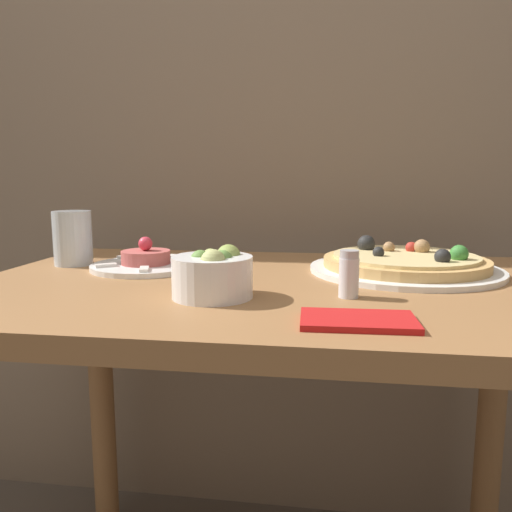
{
  "coord_description": "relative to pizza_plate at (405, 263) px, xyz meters",
  "views": [
    {
      "loc": [
        0.09,
        -0.51,
        0.92
      ],
      "look_at": [
        -0.03,
        0.36,
        0.79
      ],
      "focal_mm": 35.0,
      "sensor_mm": 36.0,
      "label": 1
    }
  ],
  "objects": [
    {
      "name": "back_wall",
      "position": [
        -0.24,
        0.35,
        0.54
      ],
      "size": [
        8.0,
        0.05,
        2.6
      ],
      "color": "#84705B",
      "rests_on": "ground_plane"
    },
    {
      "name": "dining_table",
      "position": [
        -0.24,
        -0.12,
        -0.14
      ],
      "size": [
        1.06,
        0.68,
        0.75
      ],
      "color": "olive",
      "rests_on": "ground_plane"
    },
    {
      "name": "pizza_plate",
      "position": [
        0.0,
        0.0,
        0.0
      ],
      "size": [
        0.36,
        0.36,
        0.06
      ],
      "color": "white",
      "rests_on": "dining_table"
    },
    {
      "name": "tartare_plate",
      "position": [
        -0.5,
        -0.03,
        -0.0
      ],
      "size": [
        0.22,
        0.22,
        0.06
      ],
      "color": "white",
      "rests_on": "dining_table"
    },
    {
      "name": "small_bowl",
      "position": [
        -0.32,
        -0.25,
        0.02
      ],
      "size": [
        0.12,
        0.12,
        0.08
      ],
      "color": "white",
      "rests_on": "dining_table"
    },
    {
      "name": "drinking_glass",
      "position": [
        -0.67,
        -0.01,
        0.04
      ],
      "size": [
        0.08,
        0.08,
        0.11
      ],
      "color": "silver",
      "rests_on": "dining_table"
    },
    {
      "name": "napkin",
      "position": [
        -0.11,
        -0.36,
        -0.01
      ],
      "size": [
        0.14,
        0.09,
        0.01
      ],
      "color": "red",
      "rests_on": "dining_table"
    },
    {
      "name": "salt_shaker",
      "position": [
        -0.11,
        -0.22,
        0.02
      ],
      "size": [
        0.03,
        0.03,
        0.07
      ],
      "color": "silver",
      "rests_on": "dining_table"
    }
  ]
}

